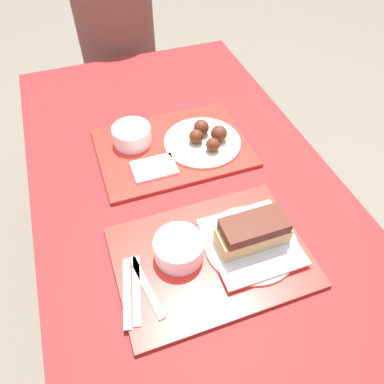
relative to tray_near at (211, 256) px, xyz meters
name	(u,v)px	position (x,y,z in m)	size (l,w,h in m)	color
ground_plane	(196,320)	(0.02, 0.16, -0.74)	(12.00, 12.00, 0.00)	#706656
picnic_table	(197,228)	(0.02, 0.16, -0.09)	(0.85, 1.72, 0.73)	maroon
picnic_bench_far	(125,98)	(0.02, 1.24, -0.34)	(0.81, 0.28, 0.47)	maroon
tray_near	(211,256)	(0.00, 0.00, 0.00)	(0.46, 0.33, 0.01)	red
tray_far	(173,148)	(0.03, 0.41, 0.00)	(0.46, 0.33, 0.01)	red
bowl_coleslaw_near	(179,248)	(-0.07, 0.03, 0.04)	(0.12, 0.12, 0.06)	white
brisket_sandwich_plate	(252,237)	(0.10, 0.00, 0.04)	(0.23, 0.23, 0.09)	beige
plastic_fork_near	(137,289)	(-0.19, -0.03, 0.01)	(0.05, 0.17, 0.00)	white
plastic_knife_near	(146,286)	(-0.17, -0.03, 0.01)	(0.04, 0.17, 0.00)	white
plastic_spoon_near	(127,292)	(-0.21, -0.03, 0.01)	(0.05, 0.17, 0.00)	white
condiment_packet	(205,229)	(0.01, 0.07, 0.01)	(0.04, 0.03, 0.01)	#A59E93
bowl_coleslaw_far	(132,134)	(-0.08, 0.47, 0.04)	(0.12, 0.12, 0.06)	white
wings_plate_far	(205,138)	(0.13, 0.39, 0.02)	(0.24, 0.24, 0.06)	beige
napkin_far	(154,168)	(-0.05, 0.33, 0.01)	(0.13, 0.09, 0.01)	white
person_seated_across	(116,28)	(0.03, 1.24, 0.02)	(0.34, 0.34, 0.68)	brown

